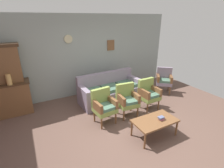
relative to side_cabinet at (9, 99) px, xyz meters
name	(u,v)px	position (x,y,z in m)	size (l,w,h in m)	color
ground_plane	(128,131)	(2.48, -2.25, -0.47)	(7.68, 7.68, 0.00)	brown
wall_back_with_decor	(87,56)	(2.48, 0.38, 0.89)	(6.40, 0.09, 2.70)	#939E99
side_cabinet	(9,99)	(0.00, 0.00, 0.00)	(1.16, 0.55, 0.93)	brown
cabinet_upper_hutch	(1,64)	(0.00, 0.08, 0.98)	(0.99, 0.38, 1.03)	brown
vase_on_cabinet	(9,80)	(0.11, -0.18, 0.61)	(0.13, 0.13, 0.28)	tan
floral_couch	(110,91)	(2.86, -0.57, -0.14)	(2.07, 0.92, 0.90)	gray
armchair_row_middle	(104,105)	(2.14, -1.61, 0.03)	(0.56, 0.53, 0.90)	#849947
armchair_near_couch_end	(127,99)	(2.86, -1.61, 0.03)	(0.56, 0.54, 0.90)	#849947
armchair_near_cabinet	(149,93)	(3.63, -1.58, 0.03)	(0.53, 0.50, 0.90)	#849947
wingback_chair_by_fireplace	(164,79)	(4.90, -0.91, 0.03)	(0.71, 0.71, 0.90)	gray
coffee_table	(155,122)	(2.92, -2.67, -0.09)	(1.00, 0.56, 0.42)	brown
book_stack_on_table	(161,118)	(3.05, -2.72, -0.01)	(0.16, 0.09, 0.08)	#C26587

